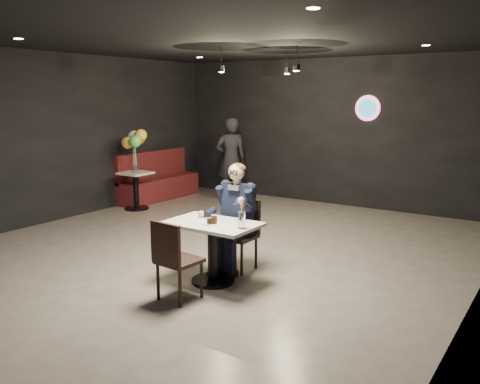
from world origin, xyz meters
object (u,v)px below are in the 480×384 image
Objects in this scene: chair_far at (238,235)px; passerby at (231,159)px; balloon_vase at (135,169)px; seated_man at (238,216)px; booth_bench at (159,176)px; side_table at (136,192)px; chair_near at (179,259)px; sundae_glass at (242,220)px; main_table at (213,253)px.

chair_far is 4.54m from passerby.
seated_man is at bearing -26.98° from balloon_vase.
seated_man is at bearing -35.78° from booth_bench.
chair_near is at bearing -39.45° from side_table.
booth_bench is 1.62m from passerby.
chair_near is 4.80m from side_table.
seated_man reaches higher than sundae_glass.
balloon_vase is (-4.14, 2.46, -0.02)m from sundae_glass.
sundae_glass is 5.64m from booth_bench.
sundae_glass is 4.84m from side_table.
passerby is at bearing 123.38° from chair_near.
seated_man reaches higher than balloon_vase.
seated_man is at bearing 94.76° from chair_near.
seated_man is at bearing 90.00° from chair_far.
sundae_glass reaches higher than chair_near.
booth_bench is (-4.44, 3.46, -0.32)m from sundae_glass.
side_table is (0.30, -1.00, -0.18)m from booth_bench.
chair_near reaches higher than main_table.
sundae_glass reaches higher than balloon_vase.
passerby reaches higher than sundae_glass.
passerby is (-2.64, 3.67, 0.17)m from seated_man.
seated_man is 0.80× the size of passerby.
balloon_vase is (-3.71, 1.89, 0.10)m from seated_man.
booth_bench is (-4.01, 3.44, 0.15)m from main_table.
main_table is at bearing 94.76° from chair_near.
seated_man reaches higher than main_table.
balloon_vase is at bearing 90.00° from side_table.
booth_bench is at bearing 142.09° from sundae_glass.
balloon_vase is at bearing 17.03° from passerby.
seated_man is (-0.00, 0.55, 0.34)m from main_table.
main_table reaches higher than side_table.
sundae_glass is at bearing -52.66° from seated_man.
chair_far reaches higher than main_table.
chair_near is 4.81m from balloon_vase.
booth_bench reaches higher than main_table.
balloon_vase is at bearing 146.68° from main_table.
side_table is at bearing 146.68° from main_table.
main_table is 0.52× the size of booth_bench.
main_table is 1.20× the size of chair_near.
side_table is 0.48m from balloon_vase.
booth_bench is at bearing 139.45° from chair_near.
booth_bench is 1.06m from side_table.
chair_far is at bearing 90.00° from main_table.
side_table is at bearing 149.31° from sundae_glass.
chair_near is 0.64× the size of seated_man.
booth_bench is at bearing 144.22° from chair_far.
sundae_glass is 0.11× the size of passerby.
sundae_glass is at bearing 58.27° from chair_near.
chair_near is at bearing -39.45° from balloon_vase.
chair_far is 0.44× the size of booth_bench.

